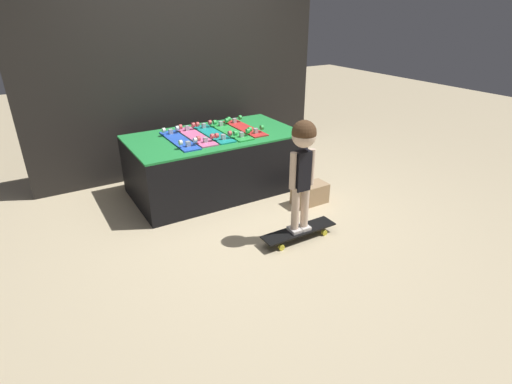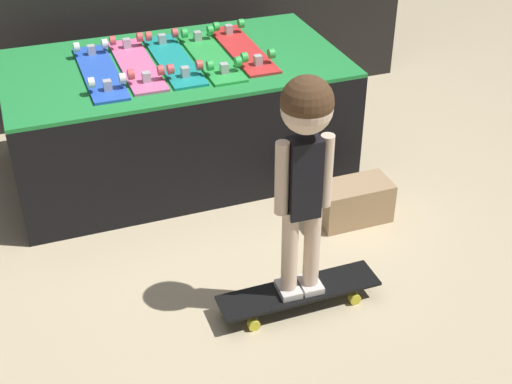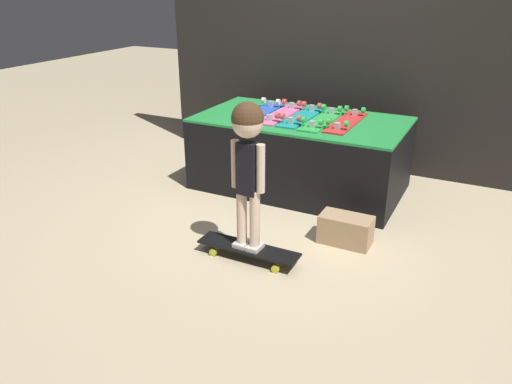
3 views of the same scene
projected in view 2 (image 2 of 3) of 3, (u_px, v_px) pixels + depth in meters
ground_plane at (212, 224)px, 3.68m from camera, size 16.00×16.00×0.00m
display_rack at (177, 116)px, 4.00m from camera, size 1.81×1.01×0.65m
skateboard_blue_on_rack at (99, 71)px, 3.68m from camera, size 0.18×0.74×0.09m
skateboard_pink_on_rack at (136, 63)px, 3.76m from camera, size 0.18×0.74×0.09m
skateboard_teal_on_rack at (173, 58)px, 3.82m from camera, size 0.18×0.74×0.09m
skateboard_green_on_rack at (210, 55)px, 3.86m from camera, size 0.18×0.74×0.09m
skateboard_red_on_rack at (243, 48)px, 3.95m from camera, size 0.18×0.74×0.09m
skateboard_on_floor at (299, 292)px, 3.13m from camera, size 0.72×0.18×0.09m
child at (305, 149)px, 2.73m from camera, size 0.24×0.20×1.01m
storage_box at (354, 202)px, 3.67m from camera, size 0.37×0.20×0.21m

